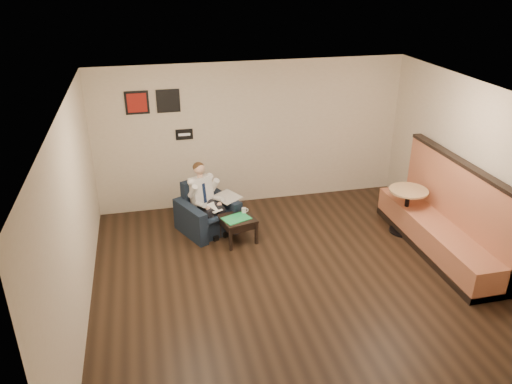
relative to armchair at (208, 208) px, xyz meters
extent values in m
plane|color=black|center=(1.05, -1.95, -0.43)|extent=(6.00, 6.00, 0.00)
cube|color=beige|center=(1.05, 1.05, 0.97)|extent=(6.00, 0.02, 2.80)
cube|color=beige|center=(1.05, -4.95, 0.97)|extent=(6.00, 0.02, 2.80)
cube|color=beige|center=(-1.95, -1.95, 0.97)|extent=(0.02, 6.00, 2.80)
cube|color=beige|center=(4.05, -1.95, 0.97)|extent=(0.02, 6.00, 2.80)
cube|color=white|center=(1.05, -1.95, 2.37)|extent=(6.00, 6.00, 0.02)
cube|color=black|center=(-0.25, 1.04, 1.07)|extent=(0.32, 0.02, 0.20)
cube|color=maroon|center=(-1.05, 1.04, 1.72)|extent=(0.42, 0.03, 0.42)
cube|color=black|center=(-0.50, 1.04, 1.72)|extent=(0.42, 0.03, 0.42)
cube|color=black|center=(0.00, 0.00, 0.00)|extent=(1.19, 1.19, 0.87)
cube|color=white|center=(0.09, -0.19, 0.10)|extent=(0.31, 0.34, 0.01)
cube|color=silver|center=(0.37, 0.07, 0.16)|extent=(0.55, 0.59, 0.01)
cube|color=black|center=(0.45, -0.50, -0.21)|extent=(0.66, 0.66, 0.45)
cube|color=#26BE61|center=(0.42, -0.52, 0.02)|extent=(0.53, 0.46, 0.01)
cylinder|color=white|center=(0.59, -0.34, 0.06)|extent=(0.10, 0.10, 0.09)
cube|color=black|center=(0.46, -0.33, 0.02)|extent=(0.14, 0.08, 0.01)
cube|color=#B36645|center=(3.64, -1.54, 0.33)|extent=(0.71, 2.98, 1.52)
cylinder|color=tan|center=(3.42, -0.86, -0.02)|extent=(0.79, 0.79, 0.83)
camera|label=1|loc=(-0.95, -7.92, 3.99)|focal=35.00mm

